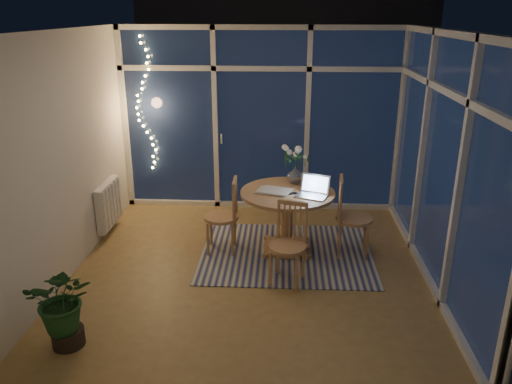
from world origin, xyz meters
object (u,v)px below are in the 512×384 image
(dining_table, at_px, (287,221))
(chair_front, at_px, (288,245))
(chair_left, at_px, (221,215))
(potted_plant, at_px, (64,308))
(laptop, at_px, (312,186))
(chair_right, at_px, (354,217))
(flower_vase, at_px, (295,175))

(dining_table, distance_m, chair_front, 0.79)
(chair_left, xyz_separation_m, chair_front, (0.79, -0.72, -0.02))
(dining_table, relative_size, potted_plant, 1.47)
(chair_left, bearing_deg, laptop, 84.95)
(chair_left, xyz_separation_m, potted_plant, (-1.12, -1.90, -0.09))
(chair_left, height_order, chair_right, chair_right)
(flower_vase, bearing_deg, potted_plant, -131.11)
(chair_right, relative_size, flower_vase, 4.66)
(laptop, bearing_deg, dining_table, 173.16)
(chair_front, distance_m, flower_vase, 1.19)
(chair_right, relative_size, potted_plant, 1.29)
(dining_table, height_order, flower_vase, flower_vase)
(chair_right, xyz_separation_m, chair_front, (-0.78, -0.72, -0.04))
(dining_table, height_order, laptop, laptop)
(chair_right, height_order, chair_front, chair_right)
(flower_vase, xyz_separation_m, potted_plant, (-2.00, -2.30, -0.49))
(chair_right, bearing_deg, potted_plant, 130.56)
(dining_table, xyz_separation_m, flower_vase, (0.09, 0.32, 0.49))
(dining_table, xyz_separation_m, chair_right, (0.79, -0.07, 0.11))
(chair_right, height_order, potted_plant, chair_right)
(chair_right, relative_size, laptop, 2.84)
(chair_left, bearing_deg, chair_front, 46.99)
(chair_front, distance_m, laptop, 0.82)
(chair_front, distance_m, potted_plant, 2.25)
(dining_table, height_order, chair_left, chair_left)
(dining_table, relative_size, chair_right, 1.14)
(chair_front, xyz_separation_m, potted_plant, (-1.92, -1.18, -0.07))
(chair_right, distance_m, flower_vase, 0.89)
(chair_left, height_order, potted_plant, chair_left)
(dining_table, relative_size, laptop, 3.25)
(dining_table, distance_m, chair_left, 0.80)
(chair_left, relative_size, chair_right, 0.96)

